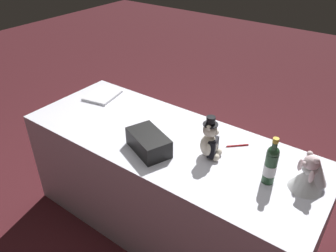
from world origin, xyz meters
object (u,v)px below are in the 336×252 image
Objects in this scene: gift_case_black at (149,142)px; guestbook at (102,95)px; champagne_bottle at (271,164)px; teddy_bear_groom at (210,142)px; signing_pen at (237,146)px; teddy_bear_bride at (311,174)px.

guestbook is at bearing -24.30° from gift_case_black.
guestbook is (1.50, -0.19, -0.11)m from champagne_bottle.
teddy_bear_groom is 1.04× the size of guestbook.
signing_pen is 1.21m from guestbook.
teddy_bear_bride is 0.51m from signing_pen.
signing_pen is at bearing 169.44° from guestbook.
gift_case_black is (0.72, 0.16, -0.06)m from champagne_bottle.
champagne_bottle reaches higher than signing_pen.
champagne_bottle is (0.19, 0.08, 0.03)m from teddy_bear_bride.
teddy_bear_bride is 0.21m from champagne_bottle.
champagne_bottle reaches higher than teddy_bear_bride.
guestbook is (1.69, -0.11, -0.08)m from teddy_bear_bride.
teddy_bear_groom is 0.58m from teddy_bear_bride.
teddy_bear_bride is at bearing 165.89° from signing_pen.
teddy_bear_groom is 0.24m from signing_pen.
teddy_bear_groom is 0.81× the size of gift_case_black.
teddy_bear_groom reaches higher than teddy_bear_bride.
teddy_bear_bride is at bearing 165.11° from guestbook.
teddy_bear_groom is 1.23× the size of teddy_bear_bride.
champagne_bottle is (-0.38, 0.01, 0.02)m from teddy_bear_groom.
gift_case_black is (0.43, 0.37, 0.05)m from signing_pen.
teddy_bear_bride is at bearing -156.59° from champagne_bottle.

